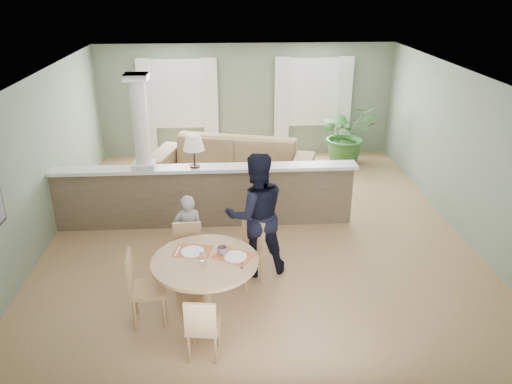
{
  "coord_description": "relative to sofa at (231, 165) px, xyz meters",
  "views": [
    {
      "loc": [
        -0.51,
        -7.85,
        4.11
      ],
      "look_at": [
        -0.08,
        -1.0,
        1.13
      ],
      "focal_mm": 35.0,
      "sensor_mm": 36.0,
      "label": 1
    }
  ],
  "objects": [
    {
      "name": "sofa",
      "position": [
        0.0,
        0.0,
        0.0
      ],
      "size": [
        3.6,
        2.16,
        0.98
      ],
      "primitive_type": "imported",
      "rotation": [
        0.0,
        0.0,
        -0.27
      ],
      "color": "#987E53",
      "rests_on": "ground"
    },
    {
      "name": "chair_near",
      "position": [
        -0.42,
        -5.17,
        -0.03
      ],
      "size": [
        0.42,
        0.42,
        0.84
      ],
      "rotation": [
        0.0,
        0.0,
        3.02
      ],
      "color": "tan",
      "rests_on": "ground"
    },
    {
      "name": "room_shell",
      "position": [
        0.38,
        -1.32,
        1.32
      ],
      "size": [
        7.02,
        8.02,
        2.71
      ],
      "color": "gray",
      "rests_on": "ground"
    },
    {
      "name": "ground",
      "position": [
        0.41,
        -1.94,
        -0.49
      ],
      "size": [
        8.0,
        8.0,
        0.0
      ],
      "primitive_type": "plane",
      "color": "tan",
      "rests_on": "ground"
    },
    {
      "name": "chair_far_man",
      "position": [
        0.18,
        -3.58,
        0.03
      ],
      "size": [
        0.61,
        0.61,
        0.95
      ],
      "rotation": [
        0.0,
        0.0,
        -0.78
      ],
      "color": "tan",
      "rests_on": "ground"
    },
    {
      "name": "pony_wall",
      "position": [
        -0.58,
        -1.74,
        0.22
      ],
      "size": [
        5.32,
        0.38,
        2.7
      ],
      "color": "#74614B",
      "rests_on": "ground"
    },
    {
      "name": "dining_table",
      "position": [
        -0.39,
        -4.33,
        0.16
      ],
      "size": [
        1.36,
        1.36,
        0.93
      ],
      "rotation": [
        0.0,
        0.0,
        -0.18
      ],
      "color": "tan",
      "rests_on": "ground"
    },
    {
      "name": "man_person",
      "position": [
        0.31,
        -3.31,
        0.45
      ],
      "size": [
        1.03,
        0.87,
        1.88
      ],
      "primitive_type": "imported",
      "rotation": [
        0.0,
        0.0,
        3.33
      ],
      "color": "black",
      "rests_on": "ground"
    },
    {
      "name": "child_person",
      "position": [
        -0.68,
        -3.17,
        0.11
      ],
      "size": [
        0.46,
        0.33,
        1.21
      ],
      "primitive_type": "imported",
      "rotation": [
        0.0,
        0.0,
        3.23
      ],
      "color": "#949599",
      "rests_on": "ground"
    },
    {
      "name": "houseplant",
      "position": [
        2.73,
        1.26,
        0.24
      ],
      "size": [
        1.6,
        1.49,
        1.46
      ],
      "primitive_type": "imported",
      "rotation": [
        0.0,
        0.0,
        0.31
      ],
      "color": "#2D6026",
      "rests_on": "ground"
    },
    {
      "name": "chair_side",
      "position": [
        -1.2,
        -4.44,
        0.06
      ],
      "size": [
        0.49,
        0.49,
        1.0
      ],
      "rotation": [
        0.0,
        0.0,
        1.67
      ],
      "color": "tan",
      "rests_on": "ground"
    },
    {
      "name": "chair_far_boy",
      "position": [
        -0.68,
        -3.59,
        0.02
      ],
      "size": [
        0.43,
        0.43,
        0.92
      ],
      "rotation": [
        0.0,
        0.0,
        0.02
      ],
      "color": "tan",
      "rests_on": "ground"
    }
  ]
}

